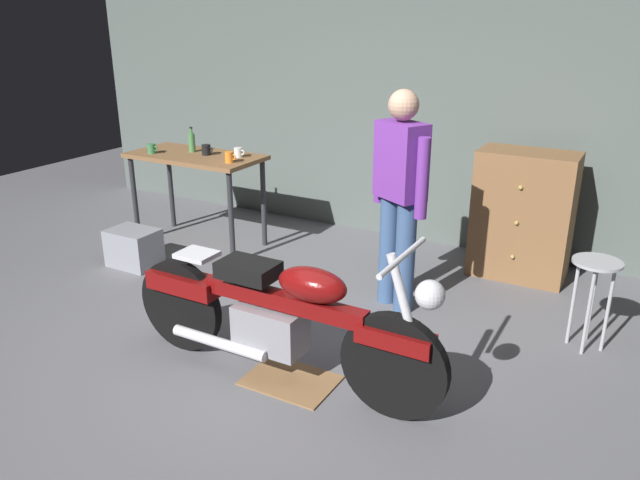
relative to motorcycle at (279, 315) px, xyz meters
The scene contains 14 objects.
ground_plane 0.50m from the motorcycle, 157.52° to the left, with size 12.00×12.00×0.00m, color slate.
back_wall 3.10m from the motorcycle, 94.17° to the left, with size 8.00×0.12×3.10m, color #56605B.
workbench 2.63m from the motorcycle, 140.18° to the left, with size 1.30×0.64×0.90m.
motorcycle is the anchor object (origin of this frame).
person_standing 1.42m from the motorcycle, 80.22° to the left, with size 0.51×0.38×1.67m.
shop_stool 2.11m from the motorcycle, 39.88° to the left, with size 0.32×0.32×0.64m.
wooden_dresser 2.56m from the motorcycle, 68.71° to the left, with size 0.80×0.47×1.10m.
drip_tray 0.45m from the motorcycle, ahead, with size 0.56×0.40×0.01m, color olive.
storage_bin 2.36m from the motorcycle, 156.83° to the left, with size 0.44×0.32×0.34m, color gray.
mug_green_speckled 2.87m from the motorcycle, 147.82° to the left, with size 0.11×0.08×0.09m.
mug_white_ceramic 2.42m from the motorcycle, 131.53° to the left, with size 0.11×0.08×0.09m.
mug_orange_travel 2.23m from the motorcycle, 134.12° to the left, with size 0.11×0.08×0.10m.
mug_black_matte 2.60m from the motorcycle, 138.00° to the left, with size 0.12×0.09×0.10m.
bottle 2.79m from the motorcycle, 140.26° to the left, with size 0.06×0.06×0.24m.
Camera 1 is at (2.05, -2.88, 2.17)m, focal length 34.53 mm.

